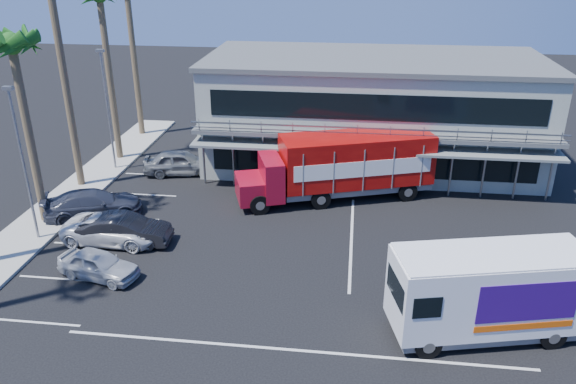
# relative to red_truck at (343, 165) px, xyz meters

# --- Properties ---
(ground) EXTENTS (120.00, 120.00, 0.00)m
(ground) POSITION_rel_red_truck_xyz_m (-1.31, -8.24, -2.15)
(ground) COLOR black
(ground) RESTS_ON ground
(building) EXTENTS (22.40, 12.00, 7.30)m
(building) POSITION_rel_red_truck_xyz_m (1.69, 6.70, 1.50)
(building) COLOR #939B8E
(building) RESTS_ON ground
(curb_strip) EXTENTS (3.00, 32.00, 0.16)m
(curb_strip) POSITION_rel_red_truck_xyz_m (-16.31, -2.24, -2.07)
(curb_strip) COLOR #A5A399
(curb_strip) RESTS_ON ground
(palm_c) EXTENTS (2.80, 2.80, 10.75)m
(palm_c) POSITION_rel_red_truck_xyz_m (-16.21, -5.24, 7.06)
(palm_c) COLOR brown
(palm_c) RESTS_ON ground
(palm_e) EXTENTS (2.80, 2.80, 12.25)m
(palm_e) POSITION_rel_red_truck_xyz_m (-16.01, 4.76, 8.42)
(palm_e) COLOR brown
(palm_e) RESTS_ON ground
(light_pole_near) EXTENTS (0.50, 0.25, 8.09)m
(light_pole_near) POSITION_rel_red_truck_xyz_m (-15.51, -7.24, 2.35)
(light_pole_near) COLOR gray
(light_pole_near) RESTS_ON ground
(light_pole_far) EXTENTS (0.50, 0.25, 8.09)m
(light_pole_far) POSITION_rel_red_truck_xyz_m (-15.51, 2.76, 2.35)
(light_pole_far) COLOR gray
(light_pole_far) RESTS_ON ground
(red_truck) EXTENTS (11.84, 6.28, 3.91)m
(red_truck) POSITION_rel_red_truck_xyz_m (0.00, 0.00, 0.00)
(red_truck) COLOR maroon
(red_truck) RESTS_ON ground
(white_van) EXTENTS (7.82, 4.19, 3.63)m
(white_van) POSITION_rel_red_truck_xyz_m (5.99, -12.30, -0.22)
(white_van) COLOR white
(white_van) RESTS_ON ground
(parked_car_a) EXTENTS (4.11, 2.44, 1.31)m
(parked_car_a) POSITION_rel_red_truck_xyz_m (-10.81, -10.24, -1.50)
(parked_car_a) COLOR #ADB0B5
(parked_car_a) RESTS_ON ground
(parked_car_b) EXTENTS (4.74, 1.89, 1.53)m
(parked_car_b) POSITION_rel_red_truck_xyz_m (-10.81, -7.04, -1.38)
(parked_car_b) COLOR black
(parked_car_b) RESTS_ON ground
(parked_car_c) EXTENTS (5.16, 2.50, 1.41)m
(parked_car_c) POSITION_rel_red_truck_xyz_m (-11.51, -6.89, -1.44)
(parked_car_c) COLOR white
(parked_car_c) RESTS_ON ground
(parked_car_d) EXTENTS (5.74, 4.09, 1.54)m
(parked_car_d) POSITION_rel_red_truck_xyz_m (-13.81, -4.24, -1.38)
(parked_car_d) COLOR #313542
(parked_car_d) RESTS_ON ground
(parked_car_e) EXTENTS (5.09, 2.81, 1.64)m
(parked_car_e) POSITION_rel_red_truck_xyz_m (-10.81, 2.56, -1.33)
(parked_car_e) COLOR slate
(parked_car_e) RESTS_ON ground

